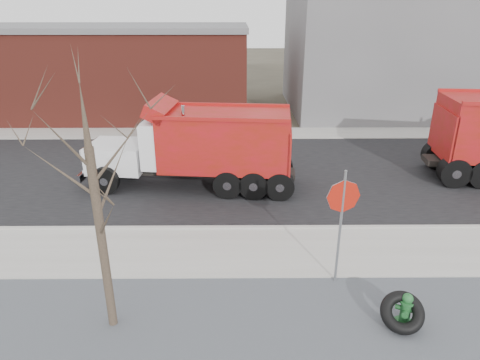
{
  "coord_description": "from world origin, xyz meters",
  "views": [
    {
      "loc": [
        -0.53,
        -9.95,
        6.38
      ],
      "look_at": [
        -0.44,
        2.14,
        1.4
      ],
      "focal_mm": 32.0,
      "sensor_mm": 36.0,
      "label": 1
    }
  ],
  "objects_px": {
    "fire_hydrant": "(406,311)",
    "stop_sign": "(342,209)",
    "dump_truck_red_b": "(200,144)",
    "truck_tire": "(402,312)"
  },
  "relations": [
    {
      "from": "fire_hydrant",
      "to": "stop_sign",
      "type": "distance_m",
      "value": 2.53
    },
    {
      "from": "fire_hydrant",
      "to": "dump_truck_red_b",
      "type": "distance_m",
      "value": 9.13
    },
    {
      "from": "truck_tire",
      "to": "stop_sign",
      "type": "xyz_separation_m",
      "value": [
        -1.03,
        1.66,
        1.6
      ]
    },
    {
      "from": "truck_tire",
      "to": "dump_truck_red_b",
      "type": "distance_m",
      "value": 9.15
    },
    {
      "from": "fire_hydrant",
      "to": "dump_truck_red_b",
      "type": "height_order",
      "value": "dump_truck_red_b"
    },
    {
      "from": "stop_sign",
      "to": "dump_truck_red_b",
      "type": "bearing_deg",
      "value": 135.08
    },
    {
      "from": "fire_hydrant",
      "to": "truck_tire",
      "type": "relative_size",
      "value": 0.76
    },
    {
      "from": "stop_sign",
      "to": "truck_tire",
      "type": "bearing_deg",
      "value": -45.07
    },
    {
      "from": "fire_hydrant",
      "to": "dump_truck_red_b",
      "type": "xyz_separation_m",
      "value": [
        -4.93,
        7.57,
        1.3
      ]
    },
    {
      "from": "fire_hydrant",
      "to": "truck_tire",
      "type": "distance_m",
      "value": 0.16
    }
  ]
}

